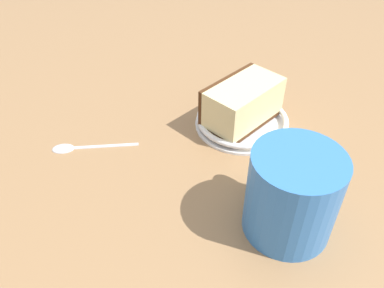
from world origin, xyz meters
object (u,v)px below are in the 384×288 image
(small_plate, at_px, (242,121))
(tea_mug, at_px, (292,193))
(teaspoon, at_px, (76,146))
(cake_slice, at_px, (242,103))

(small_plate, relative_size, tea_mug, 1.13)
(tea_mug, distance_m, teaspoon, 0.29)
(small_plate, relative_size, teaspoon, 1.23)
(tea_mug, xyz_separation_m, teaspoon, (0.15, -0.25, -0.05))
(cake_slice, height_order, tea_mug, tea_mug)
(tea_mug, height_order, teaspoon, tea_mug)
(tea_mug, bearing_deg, small_plate, -113.03)
(small_plate, xyz_separation_m, tea_mug, (0.07, 0.17, 0.04))
(cake_slice, xyz_separation_m, teaspoon, (0.22, -0.08, -0.03))
(small_plate, height_order, teaspoon, small_plate)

